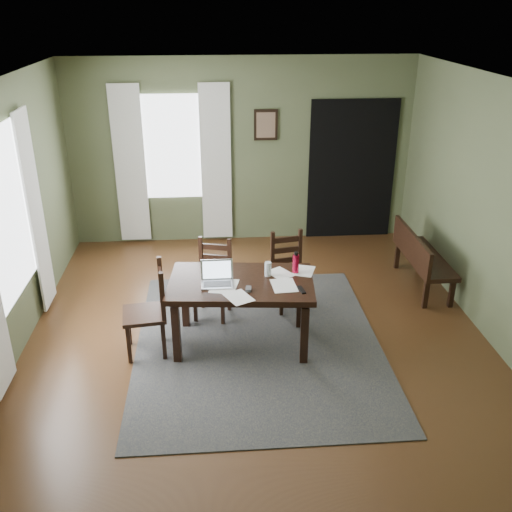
{
  "coord_description": "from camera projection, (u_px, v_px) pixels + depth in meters",
  "views": [
    {
      "loc": [
        -0.43,
        -5.21,
        3.4
      ],
      "look_at": [
        0.0,
        0.3,
        0.9
      ],
      "focal_mm": 40.0,
      "sensor_mm": 36.0,
      "label": 1
    }
  ],
  "objects": [
    {
      "name": "curtain_back_left",
      "position": [
        130.0,
        166.0,
        8.23
      ],
      "size": [
        0.44,
        0.03,
        2.3
      ],
      "color": "silver",
      "rests_on": "ground"
    },
    {
      "name": "window_back",
      "position": [
        172.0,
        147.0,
        8.19
      ],
      "size": [
        1.0,
        0.01,
        1.5
      ],
      "color": "white",
      "rests_on": "ground"
    },
    {
      "name": "framed_picture",
      "position": [
        266.0,
        125.0,
        8.16
      ],
      "size": [
        0.34,
        0.03,
        0.44
      ],
      "color": "black",
      "rests_on": "ground"
    },
    {
      "name": "rug",
      "position": [
        258.0,
        343.0,
        6.16
      ],
      "size": [
        2.6,
        3.2,
        0.01
      ],
      "color": "#373737",
      "rests_on": "ground"
    },
    {
      "name": "window_left",
      "position": [
        5.0,
        217.0,
        5.57
      ],
      "size": [
        0.01,
        1.3,
        1.7
      ],
      "color": "white",
      "rests_on": "ground"
    },
    {
      "name": "paper_b",
      "position": [
        284.0,
        285.0,
        5.76
      ],
      "size": [
        0.26,
        0.33,
        0.0
      ],
      "primitive_type": "cube",
      "rotation": [
        0.0,
        0.0,
        0.07
      ],
      "color": "white",
      "rests_on": "dining_table"
    },
    {
      "name": "drinking_glass",
      "position": [
        268.0,
        269.0,
        5.93
      ],
      "size": [
        0.08,
        0.08,
        0.15
      ],
      "primitive_type": "cylinder",
      "rotation": [
        0.0,
        0.0,
        -0.08
      ],
      "color": "silver",
      "rests_on": "dining_table"
    },
    {
      "name": "dining_table",
      "position": [
        241.0,
        289.0,
        5.9
      ],
      "size": [
        1.56,
        1.02,
        0.74
      ],
      "rotation": [
        0.0,
        0.0,
        -0.09
      ],
      "color": "black",
      "rests_on": "rug"
    },
    {
      "name": "computer_mouse",
      "position": [
        248.0,
        289.0,
        5.66
      ],
      "size": [
        0.07,
        0.1,
        0.03
      ],
      "primitive_type": "cube",
      "rotation": [
        0.0,
        0.0,
        -0.13
      ],
      "color": "#3F3F42",
      "rests_on": "dining_table"
    },
    {
      "name": "chair_back_left",
      "position": [
        213.0,
        280.0,
        6.55
      ],
      "size": [
        0.49,
        0.49,
        0.91
      ],
      "rotation": [
        0.0,
        0.0,
        -0.26
      ],
      "color": "black",
      "rests_on": "rug"
    },
    {
      "name": "paper_a",
      "position": [
        224.0,
        286.0,
        5.75
      ],
      "size": [
        0.33,
        0.38,
        0.0
      ],
      "primitive_type": "cube",
      "rotation": [
        0.0,
        0.0,
        -0.24
      ],
      "color": "white",
      "rests_on": "dining_table"
    },
    {
      "name": "tv_remote",
      "position": [
        302.0,
        290.0,
        5.66
      ],
      "size": [
        0.07,
        0.16,
        0.02
      ],
      "primitive_type": "cube",
      "rotation": [
        0.0,
        0.0,
        0.17
      ],
      "color": "black",
      "rests_on": "dining_table"
    },
    {
      "name": "paper_c",
      "position": [
        280.0,
        273.0,
        6.01
      ],
      "size": [
        0.32,
        0.34,
        0.0
      ],
      "primitive_type": "cube",
      "rotation": [
        0.0,
        0.0,
        0.57
      ],
      "color": "white",
      "rests_on": "dining_table"
    },
    {
      "name": "bench",
      "position": [
        420.0,
        255.0,
        7.21
      ],
      "size": [
        0.42,
        1.31,
        0.74
      ],
      "rotation": [
        0.0,
        0.0,
        1.57
      ],
      "color": "black",
      "rests_on": "ground"
    },
    {
      "name": "laptop",
      "position": [
        217.0,
        278.0,
        5.79
      ],
      "size": [
        0.33,
        0.26,
        0.22
      ],
      "rotation": [
        0.0,
        0.0,
        0.0
      ],
      "color": "#B7B7BC",
      "rests_on": "dining_table"
    },
    {
      "name": "doorway_back",
      "position": [
        352.0,
        170.0,
        8.55
      ],
      "size": [
        1.3,
        0.03,
        2.1
      ],
      "color": "black",
      "rests_on": "ground"
    },
    {
      "name": "chair_back_right",
      "position": [
        289.0,
        272.0,
        6.74
      ],
      "size": [
        0.47,
        0.47,
        0.91
      ],
      "rotation": [
        0.0,
        0.0,
        0.19
      ],
      "color": "black",
      "rests_on": "rug"
    },
    {
      "name": "curtain_back_right",
      "position": [
        216.0,
        164.0,
        8.31
      ],
      "size": [
        0.44,
        0.03,
        2.3
      ],
      "color": "silver",
      "rests_on": "ground"
    },
    {
      "name": "water_bottle",
      "position": [
        296.0,
        263.0,
        5.99
      ],
      "size": [
        0.09,
        0.09,
        0.24
      ],
      "rotation": [
        0.0,
        0.0,
        -0.43
      ],
      "color": "#B00D2E",
      "rests_on": "dining_table"
    },
    {
      "name": "chair_end",
      "position": [
        149.0,
        311.0,
        5.83
      ],
      "size": [
        0.48,
        0.48,
        0.99
      ],
      "rotation": [
        0.0,
        0.0,
        -1.45
      ],
      "color": "black",
      "rests_on": "rug"
    },
    {
      "name": "room_shell",
      "position": [
        258.0,
        183.0,
        5.42
      ],
      "size": [
        5.02,
        6.02,
        2.71
      ],
      "color": "#535E3D",
      "rests_on": "ground"
    },
    {
      "name": "paper_d",
      "position": [
        304.0,
        271.0,
        6.07
      ],
      "size": [
        0.29,
        0.33,
        0.0
      ],
      "primitive_type": "cube",
      "rotation": [
        0.0,
        0.0,
        -0.34
      ],
      "color": "white",
      "rests_on": "dining_table"
    },
    {
      "name": "curtain_left_far",
      "position": [
        36.0,
        213.0,
        6.42
      ],
      "size": [
        0.03,
        0.48,
        2.3
      ],
      "color": "silver",
      "rests_on": "ground"
    },
    {
      "name": "ground",
      "position": [
        258.0,
        343.0,
        6.17
      ],
      "size": [
        5.0,
        6.0,
        0.01
      ],
      "color": "#492C16"
    },
    {
      "name": "paper_e",
      "position": [
        239.0,
        297.0,
        5.53
      ],
      "size": [
        0.32,
        0.35,
        0.0
      ],
      "primitive_type": "cube",
      "rotation": [
        0.0,
        0.0,
        0.47
      ],
      "color": "white",
      "rests_on": "dining_table"
    }
  ]
}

